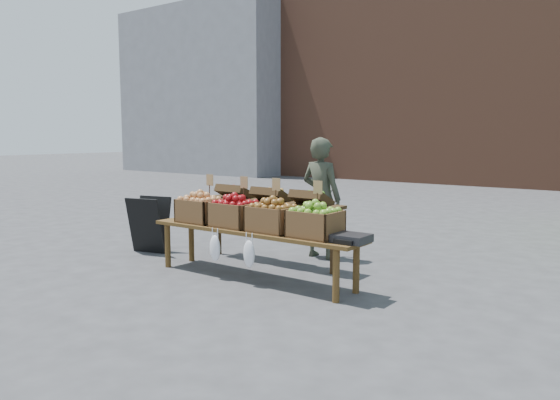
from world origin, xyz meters
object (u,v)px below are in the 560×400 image
Objects in this scene: display_bench at (253,254)px; crate_green_apples at (315,224)px; weighing_scale at (351,238)px; crate_russet_pears at (235,215)px; back_table at (271,223)px; crate_red_apples at (273,219)px; crate_golden_apples at (200,211)px; vendor at (321,198)px; chalkboard_sign at (149,224)px.

display_bench is 5.40× the size of crate_green_apples.
display_bench is 7.94× the size of weighing_scale.
crate_russet_pears reaches higher than weighing_scale.
back_table reaches higher than crate_red_apples.
crate_red_apples is at bearing -51.39° from back_table.
crate_green_apples is (0.82, 0.00, 0.42)m from display_bench.
crate_red_apples is at bearing 0.00° from crate_golden_apples.
back_table is 4.20× the size of crate_red_apples.
crate_golden_apples is at bearing 180.00° from crate_russet_pears.
chalkboard_sign is (-2.07, -1.16, -0.40)m from vendor.
display_bench is 0.93m from crate_green_apples.
chalkboard_sign is at bearing 175.67° from crate_green_apples.
crate_golden_apples and crate_red_apples have the same top height.
chalkboard_sign is at bearing 174.65° from crate_red_apples.
crate_golden_apples is at bearing 61.87° from vendor.
crate_red_apples reaches higher than display_bench.
back_table is 4.20× the size of crate_golden_apples.
crate_russet_pears is at bearing 180.00° from weighing_scale.
back_table is 0.75m from crate_russet_pears.
vendor is at bearing 15.06° from chalkboard_sign.
back_table reaches higher than weighing_scale.
display_bench is 5.40× the size of crate_russet_pears.
crate_red_apples is (2.32, -0.22, 0.32)m from chalkboard_sign.
chalkboard_sign is at bearing 173.93° from display_bench.
crate_russet_pears is 1.53m from weighing_scale.
chalkboard_sign reaches higher than display_bench.
crate_russet_pears is (0.02, -0.72, 0.19)m from back_table.
vendor reaches higher than weighing_scale.
crate_russet_pears is at bearing 0.00° from crate_golden_apples.
weighing_scale is (0.43, 0.00, -0.10)m from crate_green_apples.
vendor is at bearing 58.24° from crate_golden_apples.
vendor is at bearing 100.33° from crate_red_apples.
display_bench is 5.40× the size of crate_golden_apples.
crate_golden_apples is at bearing -126.10° from back_table.
vendor reaches higher than chalkboard_sign.
crate_red_apples is 1.47× the size of weighing_scale.
back_table reaches higher than crate_green_apples.
vendor is 1.41m from crate_russet_pears.
chalkboard_sign is 2.30× the size of weighing_scale.
crate_green_apples is (2.87, -0.22, 0.32)m from chalkboard_sign.
vendor reaches higher than crate_golden_apples.
back_table reaches higher than display_bench.
crate_golden_apples reaches higher than display_bench.
crate_russet_pears and crate_red_apples have the same top height.
chalkboard_sign is 1.56× the size of crate_red_apples.
vendor is 0.76× the size of back_table.
crate_red_apples is at bearing 0.00° from display_bench.
back_table is (-0.32, -0.65, -0.27)m from vendor.
weighing_scale is (1.23, -1.37, -0.18)m from vendor.
crate_green_apples is (0.80, -1.37, -0.08)m from vendor.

